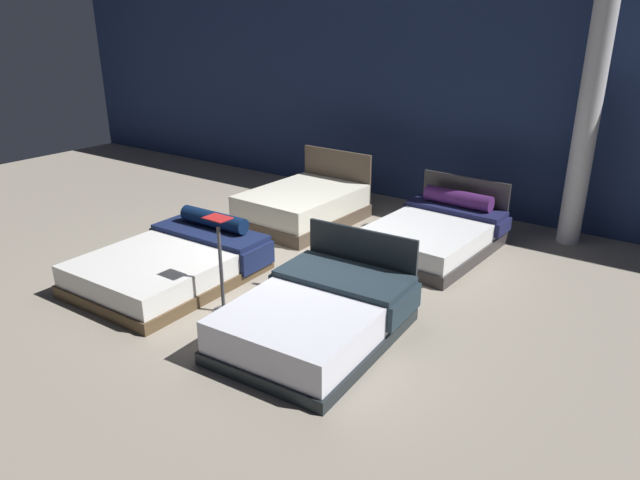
% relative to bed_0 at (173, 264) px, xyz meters
% --- Properties ---
extents(ground_plane, '(18.00, 18.00, 0.02)m').
position_rel_bed_0_xyz_m(ground_plane, '(1.11, 1.11, -0.23)').
color(ground_plane, gray).
extents(showroom_back_wall, '(18.00, 0.06, 3.50)m').
position_rel_bed_0_xyz_m(showroom_back_wall, '(1.11, 4.78, 1.53)').
color(showroom_back_wall, navy).
rests_on(showroom_back_wall, ground_plane).
extents(bed_0, '(1.72, 2.18, 0.69)m').
position_rel_bed_0_xyz_m(bed_0, '(0.00, 0.00, 0.00)').
color(bed_0, brown).
rests_on(bed_0, ground_plane).
extents(bed_1, '(1.58, 2.05, 0.91)m').
position_rel_bed_0_xyz_m(bed_1, '(2.29, -0.08, 0.03)').
color(bed_1, black).
rests_on(bed_1, ground_plane).
extents(bed_2, '(1.49, 1.97, 1.02)m').
position_rel_bed_0_xyz_m(bed_2, '(0.02, 2.68, 0.06)').
color(bed_2, brown).
rests_on(bed_2, ground_plane).
extents(bed_3, '(1.60, 2.12, 0.88)m').
position_rel_bed_0_xyz_m(bed_3, '(2.23, 2.82, 0.02)').
color(bed_3, '#322F2F').
rests_on(bed_3, ground_plane).
extents(price_sign, '(0.28, 0.24, 1.12)m').
position_rel_bed_0_xyz_m(price_sign, '(1.11, -0.24, 0.22)').
color(price_sign, '#3F3F44').
rests_on(price_sign, ground_plane).
extents(support_pillar, '(0.32, 0.32, 3.50)m').
position_rel_bed_0_xyz_m(support_pillar, '(3.71, 4.27, 1.53)').
color(support_pillar, silver).
rests_on(support_pillar, ground_plane).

